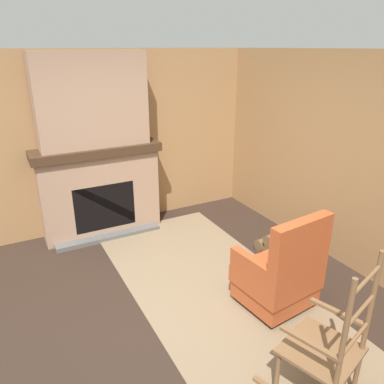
{
  "coord_description": "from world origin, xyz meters",
  "views": [
    {
      "loc": [
        2.7,
        -1.13,
        2.46
      ],
      "look_at": [
        -0.83,
        0.74,
        0.9
      ],
      "focal_mm": 35.0,
      "sensor_mm": 36.0,
      "label": 1
    }
  ],
  "objects_px": {
    "rocking_chair": "(326,354)",
    "firewood_stack": "(279,245)",
    "storage_case": "(130,137)",
    "oil_lamp_vase": "(57,143)",
    "armchair": "(280,275)"
  },
  "relations": [
    {
      "from": "armchair",
      "to": "rocking_chair",
      "type": "distance_m",
      "value": 1.07
    },
    {
      "from": "rocking_chair",
      "to": "oil_lamp_vase",
      "type": "bearing_deg",
      "value": 0.56
    },
    {
      "from": "rocking_chair",
      "to": "storage_case",
      "type": "height_order",
      "value": "storage_case"
    },
    {
      "from": "armchair",
      "to": "firewood_stack",
      "type": "distance_m",
      "value": 1.1
    },
    {
      "from": "oil_lamp_vase",
      "to": "storage_case",
      "type": "bearing_deg",
      "value": 89.99
    },
    {
      "from": "firewood_stack",
      "to": "oil_lamp_vase",
      "type": "bearing_deg",
      "value": -126.99
    },
    {
      "from": "firewood_stack",
      "to": "storage_case",
      "type": "bearing_deg",
      "value": -142.41
    },
    {
      "from": "armchair",
      "to": "storage_case",
      "type": "relative_size",
      "value": 3.83
    },
    {
      "from": "armchair",
      "to": "rocking_chair",
      "type": "height_order",
      "value": "rocking_chair"
    },
    {
      "from": "rocking_chair",
      "to": "firewood_stack",
      "type": "relative_size",
      "value": 2.48
    },
    {
      "from": "armchair",
      "to": "rocking_chair",
      "type": "relative_size",
      "value": 0.84
    },
    {
      "from": "rocking_chair",
      "to": "storage_case",
      "type": "relative_size",
      "value": 4.55
    },
    {
      "from": "storage_case",
      "to": "rocking_chair",
      "type": "bearing_deg",
      "value": 3.15
    },
    {
      "from": "firewood_stack",
      "to": "oil_lamp_vase",
      "type": "distance_m",
      "value": 3.08
    },
    {
      "from": "armchair",
      "to": "rocking_chair",
      "type": "xyz_separation_m",
      "value": [
        0.98,
        -0.42,
        0.05
      ]
    }
  ]
}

